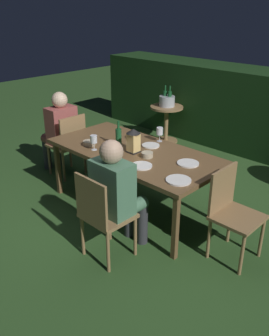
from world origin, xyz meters
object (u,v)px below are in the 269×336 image
Objects in this scene: wine_glass_b at (94,140)px; bowl_bread at (114,150)px; person_in_rust at (59,129)px; plate_b at (188,163)px; green_bottle_on_table at (119,137)px; wine_glass_a at (118,154)px; plate_a at (142,166)px; chair_head_near at (69,143)px; ice_bucket at (167,100)px; dining_table at (134,154)px; bowl_olives at (89,143)px; wine_glass_c at (160,132)px; plate_d at (178,180)px; bowl_salad at (133,136)px; chair_head_far at (232,210)px; plate_c at (151,145)px; person_in_green at (118,191)px; bowl_dip at (147,155)px; lantern_centerpiece at (133,139)px; chair_side_left_b at (102,214)px; side_table at (166,118)px.

wine_glass_b reaches higher than bowl_bread.
person_in_rust is 2.09m from plate_b.
wine_glass_a is (0.38, -0.37, 0.01)m from green_bottle_on_table.
plate_a is at bearing -7.42° from bowl_bread.
ice_bucket is at bearing 88.10° from chair_head_near.
dining_table is 14.49× the size of bowl_olives.
wine_glass_b reaches higher than dining_table.
plate_d is (0.80, -0.66, -0.11)m from wine_glass_c.
person_in_rust is 1.20m from bowl_salad.
plate_a is 0.97× the size of plate_b.
chair_head_far reaches higher than plate_c.
wine_glass_b is (0.92, -0.31, 0.36)m from chair_head_near.
person_in_rust is 4.88× the size of plate_d.
ice_bucket is at bearing 107.51° from bowl_olives.
person_in_green reaches higher than wine_glass_c.
bowl_bread is 0.48m from bowl_salad.
plate_b is at bearing 75.59° from person_in_green.
bowl_dip reaches higher than plate_b.
green_bottle_on_table is 1.35× the size of plate_a.
ice_bucket is (-0.91, 1.72, -0.03)m from bowl_salad.
lantern_centerpiece is 1.24× the size of plate_a.
dining_table is 2.29m from ice_bucket.
person_in_rust reaches higher than lantern_centerpiece.
person_in_green is at bearing -131.71° from plate_d.
green_bottle_on_table is 0.54m from wine_glass_a.
person_in_green is 0.81m from plate_b.
lantern_centerpiece is (0.03, -0.05, 0.20)m from dining_table.
plate_d is at bearing 2.44° from wine_glass_b.
plate_b is (0.61, 0.16, -0.14)m from lantern_centerpiece.
chair_head_far is 1.63m from wine_glass_b.
chair_side_left_b is 1.14m from bowl_olives.
plate_b is at bearing 23.23° from wine_glass_b.
person_in_rust is 2.27m from plate_d.
dining_table is at bearing -101.88° from plate_c.
wine_glass_c is 1.97m from ice_bucket.
wine_glass_b is 2.47m from side_table.
bowl_dip is at bearing 108.73° from person_in_green.
chair_head_near is 7.47× the size of bowl_bread.
chair_side_left_b is at bearing -101.62° from plate_b.
dining_table is 0.21m from lantern_centerpiece.
plate_d is (1.14, 0.05, -0.11)m from wine_glass_b.
bowl_dip is at bearing -1.93° from chair_head_near.
plate_a is at bearing -39.58° from bowl_salad.
bowl_olives is 0.40× the size of ice_bucket.
green_bottle_on_table is 0.89m from plate_b.
plate_b is at bearing 14.53° from lantern_centerpiece.
wine_glass_b reaches higher than chair_side_left_b.
bowl_bread is (-0.13, -0.60, -0.09)m from wine_glass_c.
person_in_rust is 9.52× the size of bowl_salad.
side_table is (-1.63, 2.64, -0.22)m from person_in_green.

